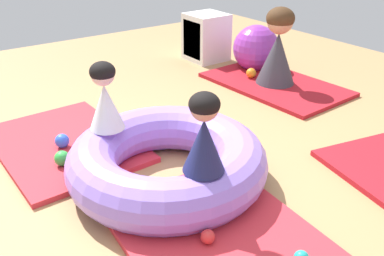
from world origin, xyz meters
The scene contains 14 objects.
ground_plane centered at (0.00, 0.00, 0.00)m, with size 8.00×8.00×0.00m, color tan.
gym_mat_near_right centered at (-0.98, -0.30, 0.02)m, with size 1.30×0.93×0.04m, color red.
gym_mat_far_right centered at (-0.95, 1.97, 0.02)m, with size 1.45×0.88×0.04m, color #B21923.
inflatable_cushion centered at (-0.09, 0.08, 0.16)m, with size 1.31×1.31×0.33m, color #9975EA.
child_in_white centered at (-0.46, -0.15, 0.55)m, with size 0.25×0.25×0.46m.
child_in_navy centered at (0.34, 0.05, 0.56)m, with size 0.28×0.28×0.46m.
adult_seated centered at (-0.95, 1.97, 0.42)m, with size 0.40×0.40×0.78m.
play_ball_orange centered at (-1.21, 1.86, 0.09)m, with size 0.11×0.11×0.11m, color orange.
play_ball_green centered at (-0.65, -0.43, 0.09)m, with size 0.11×0.11×0.11m, color green.
play_ball_blue centered at (-0.90, -0.34, 0.09)m, with size 0.11×0.11×0.11m, color blue.
play_ball_pink centered at (-1.50, 2.22, 0.08)m, with size 0.08×0.08×0.08m, color pink.
play_ball_red centered at (0.57, -0.09, 0.08)m, with size 0.08×0.08×0.08m, color red.
exercise_ball_large centered at (-1.45, 2.15, 0.26)m, with size 0.52×0.52×0.52m, color purple.
storage_cube centered at (-2.11, 1.92, 0.28)m, with size 0.44×0.44×0.56m.
Camera 1 is at (1.94, -1.18, 1.60)m, focal length 39.74 mm.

